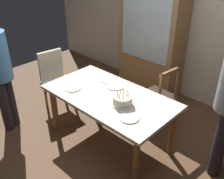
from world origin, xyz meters
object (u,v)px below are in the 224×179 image
(plate_far_side, at_px, (115,87))
(china_cabinet, at_px, (152,40))
(chair_upholstered, at_px, (55,77))
(plate_near_celebrant, at_px, (73,88))
(chair_spindle_back, at_px, (158,97))
(person_celebrant, at_px, (0,70))
(dining_table, at_px, (109,101))
(birthday_cake, at_px, (123,101))
(plate_near_guest, at_px, (129,118))

(plate_far_side, xyz_separation_m, china_cabinet, (-0.40, 1.35, 0.21))
(chair_upholstered, bearing_deg, china_cabinet, 63.58)
(plate_near_celebrant, height_order, chair_spindle_back, chair_spindle_back)
(china_cabinet, bearing_deg, person_celebrant, -109.05)
(dining_table, relative_size, chair_upholstered, 1.79)
(plate_near_celebrant, height_order, china_cabinet, china_cabinet)
(plate_far_side, xyz_separation_m, chair_spindle_back, (0.32, 0.57, -0.28))
(chair_spindle_back, height_order, china_cabinet, china_cabinet)
(birthday_cake, bearing_deg, chair_spindle_back, 92.42)
(dining_table, xyz_separation_m, birthday_cake, (0.27, -0.05, 0.14))
(person_celebrant, bearing_deg, plate_near_celebrant, 34.62)
(plate_near_celebrant, relative_size, chair_upholstered, 0.23)
(chair_spindle_back, xyz_separation_m, china_cabinet, (-0.72, 0.78, 0.49))
(birthday_cake, height_order, plate_near_celebrant, birthday_cake)
(plate_near_guest, bearing_deg, plate_far_side, 145.15)
(chair_spindle_back, distance_m, china_cabinet, 1.17)
(plate_near_celebrant, xyz_separation_m, plate_far_side, (0.38, 0.41, 0.00))
(plate_near_celebrant, distance_m, person_celebrant, 1.02)
(birthday_cake, relative_size, plate_far_side, 1.27)
(plate_far_side, xyz_separation_m, person_celebrant, (-1.21, -0.98, 0.19))
(person_celebrant, bearing_deg, china_cabinet, 70.95)
(person_celebrant, bearing_deg, birthday_cake, 25.07)
(birthday_cake, height_order, chair_spindle_back, chair_spindle_back)
(dining_table, height_order, birthday_cake, birthday_cake)
(birthday_cake, xyz_separation_m, person_celebrant, (-1.56, -0.73, 0.15))
(dining_table, distance_m, chair_spindle_back, 0.83)
(dining_table, bearing_deg, chair_upholstered, 178.21)
(birthday_cake, height_order, person_celebrant, person_celebrant)
(dining_table, height_order, chair_spindle_back, chair_spindle_back)
(plate_near_celebrant, relative_size, person_celebrant, 0.13)
(dining_table, bearing_deg, person_celebrant, -149.01)
(birthday_cake, relative_size, chair_upholstered, 0.29)
(plate_near_guest, height_order, chair_upholstered, chair_upholstered)
(chair_upholstered, bearing_deg, plate_far_side, 8.31)
(birthday_cake, bearing_deg, china_cabinet, 115.13)
(dining_table, xyz_separation_m, plate_far_side, (-0.09, 0.21, 0.09))
(plate_far_side, height_order, china_cabinet, china_cabinet)
(person_celebrant, distance_m, china_cabinet, 2.47)
(birthday_cake, height_order, plate_far_side, birthday_cake)
(birthday_cake, xyz_separation_m, china_cabinet, (-0.75, 1.60, 0.17))
(plate_near_guest, bearing_deg, dining_table, 157.89)
(plate_far_side, bearing_deg, chair_spindle_back, 60.87)
(plate_near_guest, height_order, person_celebrant, person_celebrant)
(birthday_cake, distance_m, china_cabinet, 1.78)
(chair_spindle_back, xyz_separation_m, chair_upholstered, (-1.47, -0.74, 0.07))
(plate_far_side, bearing_deg, dining_table, -67.69)
(plate_far_side, relative_size, chair_spindle_back, 0.23)
(plate_near_celebrant, relative_size, chair_spindle_back, 0.23)
(dining_table, xyz_separation_m, chair_spindle_back, (0.23, 0.78, -0.19))
(plate_near_celebrant, height_order, plate_far_side, same)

